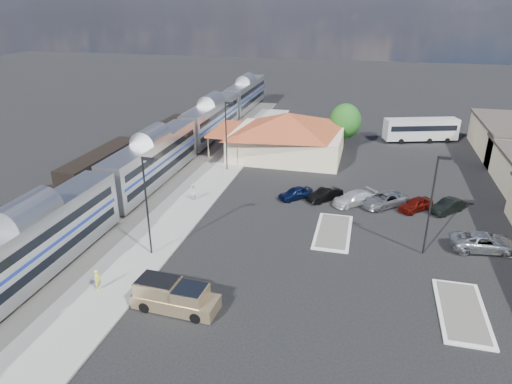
% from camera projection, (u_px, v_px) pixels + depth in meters
% --- Properties ---
extents(ground, '(280.00, 280.00, 0.00)m').
position_uv_depth(ground, '(288.00, 237.00, 42.71)').
color(ground, black).
rests_on(ground, ground).
extents(railbed, '(16.00, 100.00, 0.12)m').
position_uv_depth(railbed, '(127.00, 185.00, 54.53)').
color(railbed, '#4C4944').
rests_on(railbed, ground).
extents(platform, '(5.50, 92.00, 0.18)m').
position_uv_depth(platform, '(192.00, 199.00, 50.72)').
color(platform, gray).
rests_on(platform, ground).
extents(passenger_train, '(3.00, 104.00, 5.55)m').
position_uv_depth(passenger_train, '(153.00, 161.00, 54.01)').
color(passenger_train, silver).
rests_on(passenger_train, ground).
extents(freight_cars, '(2.80, 46.00, 4.00)m').
position_uv_depth(freight_cars, '(102.00, 169.00, 54.23)').
color(freight_cars, black).
rests_on(freight_cars, ground).
extents(station_depot, '(18.35, 12.24, 6.20)m').
position_uv_depth(station_depot, '(287.00, 134.00, 63.96)').
color(station_depot, beige).
rests_on(station_depot, ground).
extents(traffic_island_south, '(3.30, 7.50, 0.21)m').
position_uv_depth(traffic_island_south, '(333.00, 232.00, 43.56)').
color(traffic_island_south, silver).
rests_on(traffic_island_south, ground).
extents(traffic_island_north, '(3.30, 7.50, 0.21)m').
position_uv_depth(traffic_island_north, '(462.00, 311.00, 32.39)').
color(traffic_island_north, silver).
rests_on(traffic_island_north, ground).
extents(lamp_plat_s, '(1.08, 0.25, 9.00)m').
position_uv_depth(lamp_plat_s, '(147.00, 199.00, 37.70)').
color(lamp_plat_s, black).
rests_on(lamp_plat_s, ground).
extents(lamp_plat_n, '(1.08, 0.25, 9.00)m').
position_uv_depth(lamp_plat_n, '(227.00, 131.00, 57.37)').
color(lamp_plat_n, black).
rests_on(lamp_plat_n, ground).
extents(lamp_lot, '(1.08, 0.25, 9.00)m').
position_uv_depth(lamp_lot, '(433.00, 198.00, 37.93)').
color(lamp_lot, black).
rests_on(lamp_lot, ground).
extents(tree_depot, '(4.71, 4.71, 6.63)m').
position_uv_depth(tree_depot, '(345.00, 121.00, 67.29)').
color(tree_depot, '#382314').
rests_on(tree_depot, ground).
extents(pickup_truck, '(6.27, 2.60, 2.13)m').
position_uv_depth(pickup_truck, '(176.00, 297.00, 32.47)').
color(pickup_truck, tan).
rests_on(pickup_truck, ground).
extents(suv, '(6.05, 3.35, 1.60)m').
position_uv_depth(suv, '(485.00, 242.00, 40.20)').
color(suv, '#AEB2B6').
rests_on(suv, ground).
extents(coach_bus, '(11.49, 5.81, 3.62)m').
position_uv_depth(coach_bus, '(421.00, 129.00, 70.87)').
color(coach_bus, white).
rests_on(coach_bus, ground).
extents(person_a, '(0.43, 0.63, 1.68)m').
position_uv_depth(person_a, '(98.00, 280.00, 34.43)').
color(person_a, '#DBDD45').
rests_on(person_a, platform).
extents(person_b, '(0.80, 0.96, 1.77)m').
position_uv_depth(person_b, '(193.00, 192.00, 50.02)').
color(person_b, silver).
rests_on(person_b, platform).
extents(parked_car_a, '(4.00, 3.89, 1.36)m').
position_uv_depth(parked_car_a, '(296.00, 193.00, 50.81)').
color(parked_car_a, '#0C173D').
rests_on(parked_car_a, ground).
extents(parked_car_b, '(3.97, 4.09, 1.39)m').
position_uv_depth(parked_car_b, '(325.00, 194.00, 50.36)').
color(parked_car_b, black).
rests_on(parked_car_b, ground).
extents(parked_car_c, '(5.14, 4.78, 1.45)m').
position_uv_depth(parked_car_c, '(354.00, 198.00, 49.36)').
color(parked_car_c, white).
rests_on(parked_car_c, ground).
extents(parked_car_d, '(5.67, 5.40, 1.49)m').
position_uv_depth(parked_car_d, '(384.00, 200.00, 48.91)').
color(parked_car_d, gray).
rests_on(parked_car_d, ground).
extents(parked_car_e, '(4.04, 4.10, 1.40)m').
position_uv_depth(parked_car_e, '(416.00, 204.00, 47.94)').
color(parked_car_e, maroon).
rests_on(parked_car_e, ground).
extents(parked_car_f, '(4.01, 4.10, 1.40)m').
position_uv_depth(parked_car_f, '(448.00, 206.00, 47.50)').
color(parked_car_f, black).
rests_on(parked_car_f, ground).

